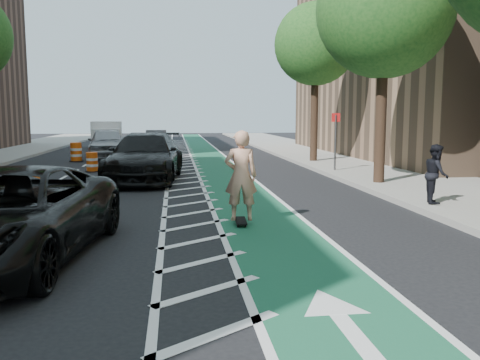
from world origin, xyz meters
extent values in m
plane|color=black|center=(0.00, 0.00, 0.00)|extent=(120.00, 120.00, 0.00)
cube|color=#175339|center=(3.00, 10.00, 0.01)|extent=(2.00, 90.00, 0.01)
cube|color=silver|center=(1.50, 10.00, 0.01)|extent=(1.40, 90.00, 0.01)
cube|color=gray|center=(9.50, 10.00, 0.07)|extent=(5.00, 90.00, 0.15)
cube|color=gray|center=(7.05, 10.00, 0.08)|extent=(0.12, 90.00, 0.16)
cylinder|color=#382619|center=(7.90, 8.00, 2.20)|extent=(0.36, 0.36, 4.40)
sphere|color=#184919|center=(7.90, 8.00, 5.80)|extent=(4.20, 4.20, 4.20)
cylinder|color=#382619|center=(7.90, 16.00, 2.20)|extent=(0.36, 0.36, 4.40)
sphere|color=#184919|center=(7.90, 16.00, 5.80)|extent=(4.20, 4.20, 4.20)
cylinder|color=#4C4C4C|center=(7.60, 12.00, 1.20)|extent=(0.08, 0.08, 2.40)
cube|color=red|center=(7.60, 12.00, 2.30)|extent=(0.35, 0.02, 0.35)
cube|color=black|center=(2.50, 2.76, 0.09)|extent=(0.28, 0.82, 0.03)
cylinder|color=black|center=(2.43, 3.04, 0.03)|extent=(0.04, 0.06, 0.06)
cylinder|color=black|center=(2.60, 3.03, 0.03)|extent=(0.04, 0.06, 0.06)
cylinder|color=black|center=(2.40, 2.50, 0.03)|extent=(0.04, 0.06, 0.06)
cylinder|color=black|center=(2.56, 2.49, 0.03)|extent=(0.04, 0.06, 0.06)
imported|color=tan|center=(2.50, 2.76, 1.09)|extent=(0.75, 0.52, 1.97)
imported|color=black|center=(-1.65, 0.45, 0.77)|extent=(3.26, 5.83, 1.54)
imported|color=black|center=(0.00, 10.79, 0.86)|extent=(2.97, 6.16, 1.73)
imported|color=#9A9A9F|center=(-2.65, 20.84, 0.84)|extent=(2.52, 5.14, 1.69)
imported|color=#5B5A5F|center=(-0.20, 27.95, 0.67)|extent=(1.51, 4.11, 1.34)
imported|color=black|center=(7.70, 4.04, 0.91)|extent=(0.79, 0.89, 1.52)
cube|color=white|center=(-3.84, 30.10, 0.97)|extent=(2.41, 3.28, 1.93)
cube|color=white|center=(-3.61, 27.80, 0.72)|extent=(2.07, 1.72, 1.45)
cylinder|color=black|center=(-4.44, 27.33, 0.34)|extent=(0.31, 0.70, 0.68)
cylinder|color=black|center=(-2.71, 27.50, 0.34)|extent=(0.31, 0.70, 0.68)
cylinder|color=black|center=(-4.78, 30.79, 0.34)|extent=(0.31, 0.70, 0.68)
cylinder|color=black|center=(-3.05, 30.95, 0.34)|extent=(0.31, 0.70, 0.68)
cylinder|color=#DF5E0B|center=(-2.86, 6.34, 0.41)|extent=(0.47, 0.47, 0.82)
cylinder|color=silver|center=(-2.86, 6.34, 0.27)|extent=(0.48, 0.48, 0.11)
cylinder|color=silver|center=(-2.86, 6.34, 0.53)|extent=(0.48, 0.48, 0.11)
cylinder|color=black|center=(-2.86, 6.34, 0.02)|extent=(0.60, 0.60, 0.04)
cylinder|color=#E54F0C|center=(-2.42, 14.00, 0.41)|extent=(0.48, 0.48, 0.83)
cylinder|color=silver|center=(-2.42, 14.00, 0.28)|extent=(0.49, 0.49, 0.11)
cylinder|color=silver|center=(-2.42, 14.00, 0.53)|extent=(0.49, 0.49, 0.11)
cylinder|color=black|center=(-2.42, 14.00, 0.02)|extent=(0.61, 0.61, 0.04)
cylinder|color=#F3550C|center=(-4.00, 19.00, 0.49)|extent=(0.57, 0.57, 0.98)
cylinder|color=silver|center=(-4.00, 19.00, 0.33)|extent=(0.58, 0.58, 0.13)
cylinder|color=silver|center=(-4.00, 19.00, 0.63)|extent=(0.58, 0.58, 0.13)
cylinder|color=black|center=(-4.00, 19.00, 0.02)|extent=(0.72, 0.72, 0.04)
camera|label=1|loc=(1.08, -8.10, 2.41)|focal=38.00mm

